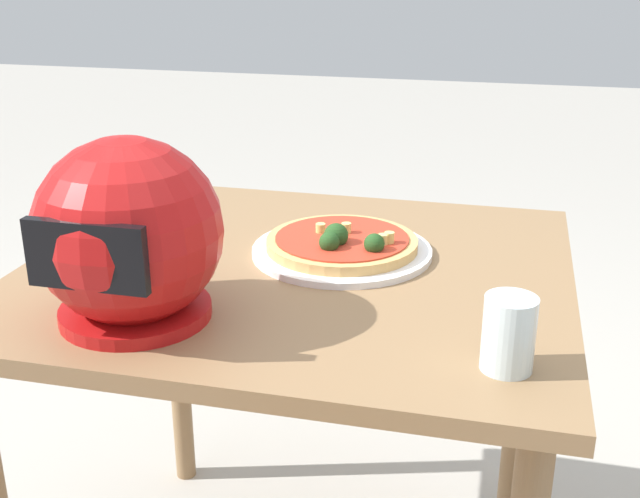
% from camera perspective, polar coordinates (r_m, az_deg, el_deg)
% --- Properties ---
extents(dining_table, '(0.94, 0.84, 0.78)m').
position_cam_1_polar(dining_table, '(1.44, -1.58, -5.12)').
color(dining_table, olive).
rests_on(dining_table, ground).
extents(pizza_plate, '(0.33, 0.33, 0.01)m').
position_cam_1_polar(pizza_plate, '(1.45, 1.57, -0.14)').
color(pizza_plate, white).
rests_on(pizza_plate, dining_table).
extents(pizza, '(0.27, 0.27, 0.06)m').
position_cam_1_polar(pizza, '(1.43, 1.61, 0.49)').
color(pizza, tan).
rests_on(pizza, pizza_plate).
extents(motorcycle_helmet, '(0.28, 0.28, 0.28)m').
position_cam_1_polar(motorcycle_helmet, '(1.19, -13.53, 0.98)').
color(motorcycle_helmet, '#B21414').
rests_on(motorcycle_helmet, dining_table).
extents(drinking_glass, '(0.07, 0.07, 0.10)m').
position_cam_1_polar(drinking_glass, '(1.07, 13.35, -5.91)').
color(drinking_glass, silver).
rests_on(drinking_glass, dining_table).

